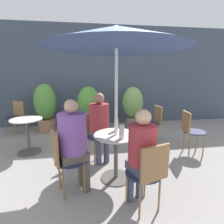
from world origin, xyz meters
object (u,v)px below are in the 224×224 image
(potted_plant_0, at_px, (46,106))
(umbrella, at_px, (117,37))
(cafe_table_far, at_px, (27,131))
(beer_glass_0, at_px, (122,132))
(seated_person_1, at_px, (74,139))
(beer_glass_1, at_px, (116,125))
(bistro_chair_3, at_px, (95,117))
(potted_plant_1, at_px, (89,105))
(potted_plant_2, at_px, (133,105))
(bistro_chair_1, at_px, (64,157))
(seated_person_2, at_px, (141,150))
(bistro_chair_2, at_px, (149,171))
(bistro_chair_5, at_px, (190,128))
(cafe_table_near, at_px, (116,149))
(bistro_chair_4, at_px, (154,121))
(bistro_chair_6, at_px, (16,114))
(seated_person_0, at_px, (100,122))
(bistro_chair_0, at_px, (97,131))

(potted_plant_0, relative_size, umbrella, 0.61)
(cafe_table_far, bearing_deg, beer_glass_0, -38.75)
(seated_person_1, bearing_deg, beer_glass_1, -77.65)
(bistro_chair_3, xyz_separation_m, potted_plant_1, (-0.14, 0.64, 0.19))
(potted_plant_0, distance_m, potted_plant_2, 2.44)
(bistro_chair_1, height_order, seated_person_2, seated_person_2)
(bistro_chair_2, bearing_deg, seated_person_2, -90.00)
(bistro_chair_5, distance_m, beer_glass_0, 1.78)
(cafe_table_far, xyz_separation_m, bistro_chair_5, (3.20, -0.50, 0.07))
(seated_person_1, xyz_separation_m, potted_plant_2, (1.51, 2.69, -0.05))
(cafe_table_near, height_order, cafe_table_far, same)
(beer_glass_0, xyz_separation_m, beer_glass_1, (-0.02, 0.34, -0.00))
(seated_person_2, bearing_deg, cafe_table_far, -62.40)
(seated_person_1, distance_m, beer_glass_1, 0.72)
(bistro_chair_4, bearing_deg, bistro_chair_2, -26.33)
(cafe_table_far, bearing_deg, bistro_chair_6, 117.31)
(potted_plant_2, bearing_deg, bistro_chair_1, -121.03)
(seated_person_0, bearing_deg, bistro_chair_6, 119.74)
(bistro_chair_2, distance_m, bistro_chair_3, 2.64)
(seated_person_0, height_order, potted_plant_0, potted_plant_0)
(bistro_chair_5, bearing_deg, bistro_chair_3, 64.29)
(seated_person_0, bearing_deg, bistro_chair_4, 10.64)
(bistro_chair_1, relative_size, potted_plant_2, 0.70)
(bistro_chair_1, height_order, seated_person_0, seated_person_0)
(beer_glass_0, bearing_deg, bistro_chair_2, -71.13)
(potted_plant_1, bearing_deg, bistro_chair_6, -178.59)
(seated_person_0, height_order, umbrella, umbrella)
(bistro_chair_6, distance_m, seated_person_2, 3.93)
(bistro_chair_3, xyz_separation_m, potted_plant_0, (-1.31, 0.66, 0.19))
(bistro_chair_3, xyz_separation_m, potted_plant_2, (1.13, 0.63, 0.17))
(cafe_table_near, xyz_separation_m, bistro_chair_6, (-2.28, 2.47, 0.04))
(bistro_chair_1, relative_size, seated_person_0, 0.68)
(bistro_chair_0, height_order, umbrella, umbrella)
(cafe_table_far, relative_size, bistro_chair_5, 0.82)
(potted_plant_0, bearing_deg, bistro_chair_2, -61.58)
(bistro_chair_0, xyz_separation_m, bistro_chair_5, (1.84, -0.08, 0.00))
(seated_person_0, xyz_separation_m, beer_glass_1, (0.23, -0.42, 0.06))
(potted_plant_1, bearing_deg, bistro_chair_5, -43.68)
(bistro_chair_0, bearing_deg, beer_glass_0, -90.40)
(bistro_chair_6, distance_m, beer_glass_1, 3.27)
(bistro_chair_3, bearing_deg, bistro_chair_2, -1.77)
(bistro_chair_5, height_order, beer_glass_1, beer_glass_1)
(potted_plant_0, xyz_separation_m, potted_plant_1, (1.17, -0.02, 0.00))
(cafe_table_far, distance_m, beer_glass_0, 2.14)
(cafe_table_near, relative_size, beer_glass_1, 3.67)
(cafe_table_far, relative_size, bistro_chair_4, 0.82)
(potted_plant_0, bearing_deg, seated_person_0, -55.60)
(beer_glass_0, bearing_deg, potted_plant_0, 120.22)
(bistro_chair_1, distance_m, bistro_chair_6, 3.12)
(bistro_chair_3, bearing_deg, seated_person_1, -21.96)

